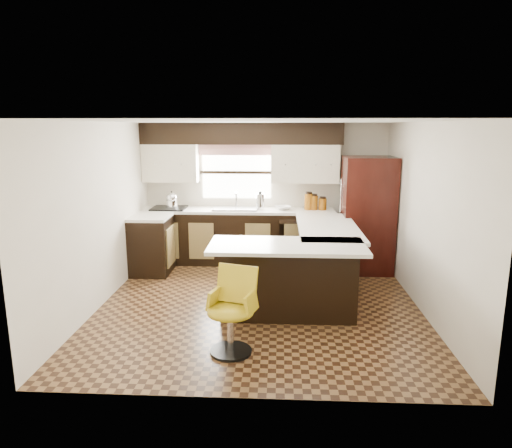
# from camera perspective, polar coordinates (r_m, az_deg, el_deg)

# --- Properties ---
(floor) EXTENTS (4.40, 4.40, 0.00)m
(floor) POSITION_cam_1_polar(r_m,az_deg,el_deg) (6.24, 0.42, -9.89)
(floor) COLOR #49301A
(floor) RESTS_ON ground
(ceiling) EXTENTS (4.40, 4.40, 0.00)m
(ceiling) POSITION_cam_1_polar(r_m,az_deg,el_deg) (5.79, 0.46, 12.71)
(ceiling) COLOR silver
(ceiling) RESTS_ON wall_back
(wall_back) EXTENTS (4.40, 0.00, 4.40)m
(wall_back) POSITION_cam_1_polar(r_m,az_deg,el_deg) (8.07, 1.14, 4.00)
(wall_back) COLOR beige
(wall_back) RESTS_ON floor
(wall_front) EXTENTS (4.40, 0.00, 4.40)m
(wall_front) POSITION_cam_1_polar(r_m,az_deg,el_deg) (3.77, -1.06, -5.48)
(wall_front) COLOR beige
(wall_front) RESTS_ON floor
(wall_left) EXTENTS (0.00, 4.40, 4.40)m
(wall_left) POSITION_cam_1_polar(r_m,az_deg,el_deg) (6.35, -18.86, 1.12)
(wall_left) COLOR beige
(wall_left) RESTS_ON floor
(wall_right) EXTENTS (0.00, 4.40, 4.40)m
(wall_right) POSITION_cam_1_polar(r_m,az_deg,el_deg) (6.18, 20.30, 0.72)
(wall_right) COLOR beige
(wall_right) RESTS_ON floor
(base_cab_back) EXTENTS (3.30, 0.60, 0.90)m
(base_cab_back) POSITION_cam_1_polar(r_m,az_deg,el_deg) (7.94, -2.20, -1.65)
(base_cab_back) COLOR black
(base_cab_back) RESTS_ON floor
(base_cab_left) EXTENTS (0.60, 0.70, 0.90)m
(base_cab_left) POSITION_cam_1_polar(r_m,az_deg,el_deg) (7.57, -12.90, -2.65)
(base_cab_left) COLOR black
(base_cab_left) RESTS_ON floor
(counter_back) EXTENTS (3.30, 0.60, 0.04)m
(counter_back) POSITION_cam_1_polar(r_m,az_deg,el_deg) (7.85, -2.23, 1.70)
(counter_back) COLOR silver
(counter_back) RESTS_ON base_cab_back
(counter_left) EXTENTS (0.60, 0.70, 0.04)m
(counter_left) POSITION_cam_1_polar(r_m,az_deg,el_deg) (7.46, -13.07, 0.86)
(counter_left) COLOR silver
(counter_left) RESTS_ON base_cab_left
(soffit) EXTENTS (3.40, 0.35, 0.36)m
(soffit) POSITION_cam_1_polar(r_m,az_deg,el_deg) (7.84, -1.86, 11.24)
(soffit) COLOR black
(soffit) RESTS_ON wall_back
(upper_cab_left) EXTENTS (0.94, 0.35, 0.64)m
(upper_cab_left) POSITION_cam_1_polar(r_m,az_deg,el_deg) (8.06, -10.59, 7.50)
(upper_cab_left) COLOR beige
(upper_cab_left) RESTS_ON wall_back
(upper_cab_right) EXTENTS (1.14, 0.35, 0.64)m
(upper_cab_right) POSITION_cam_1_polar(r_m,az_deg,el_deg) (7.84, 6.12, 7.52)
(upper_cab_right) COLOR beige
(upper_cab_right) RESTS_ON wall_back
(window_pane) EXTENTS (1.20, 0.02, 0.90)m
(window_pane) POSITION_cam_1_polar(r_m,az_deg,el_deg) (8.04, -2.44, 6.47)
(window_pane) COLOR white
(window_pane) RESTS_ON wall_back
(valance) EXTENTS (1.30, 0.06, 0.18)m
(valance) POSITION_cam_1_polar(r_m,az_deg,el_deg) (7.97, -2.50, 9.23)
(valance) COLOR #D19B93
(valance) RESTS_ON wall_back
(sink) EXTENTS (0.75, 0.45, 0.03)m
(sink) POSITION_cam_1_polar(r_m,az_deg,el_deg) (7.82, -2.61, 1.95)
(sink) COLOR #B2B2B7
(sink) RESTS_ON counter_back
(dishwasher) EXTENTS (0.58, 0.03, 0.78)m
(dishwasher) POSITION_cam_1_polar(r_m,az_deg,el_deg) (7.65, 5.09, -2.39)
(dishwasher) COLOR black
(dishwasher) RESTS_ON floor
(cooktop) EXTENTS (0.58, 0.50, 0.02)m
(cooktop) POSITION_cam_1_polar(r_m,az_deg,el_deg) (8.02, -10.82, 1.97)
(cooktop) COLOR black
(cooktop) RESTS_ON counter_back
(peninsula_long) EXTENTS (0.60, 1.95, 0.90)m
(peninsula_long) POSITION_cam_1_polar(r_m,az_deg,el_deg) (6.71, 8.39, -4.37)
(peninsula_long) COLOR black
(peninsula_long) RESTS_ON floor
(peninsula_return) EXTENTS (1.65, 0.60, 0.90)m
(peninsula_return) POSITION_cam_1_polar(r_m,az_deg,el_deg) (5.75, 4.03, -7.08)
(peninsula_return) COLOR black
(peninsula_return) RESTS_ON floor
(counter_pen_long) EXTENTS (0.84, 1.95, 0.04)m
(counter_pen_long) POSITION_cam_1_polar(r_m,az_deg,el_deg) (6.60, 8.95, -0.43)
(counter_pen_long) COLOR silver
(counter_pen_long) RESTS_ON peninsula_long
(counter_pen_return) EXTENTS (1.89, 0.84, 0.04)m
(counter_pen_return) POSITION_cam_1_polar(r_m,az_deg,el_deg) (5.53, 3.91, -2.76)
(counter_pen_return) COLOR silver
(counter_pen_return) RESTS_ON peninsula_return
(refrigerator) EXTENTS (0.80, 0.77, 1.87)m
(refrigerator) POSITION_cam_1_polar(r_m,az_deg,el_deg) (7.62, 13.69, 1.15)
(refrigerator) COLOR black
(refrigerator) RESTS_ON floor
(bar_chair) EXTENTS (0.61, 0.61, 0.91)m
(bar_chair) POSITION_cam_1_polar(r_m,az_deg,el_deg) (4.82, -3.21, -10.96)
(bar_chair) COLOR gold
(bar_chair) RESTS_ON floor
(kettle) EXTENTS (0.21, 0.21, 0.28)m
(kettle) POSITION_cam_1_polar(r_m,az_deg,el_deg) (7.98, -10.48, 3.06)
(kettle) COLOR silver
(kettle) RESTS_ON cooktop
(percolator) EXTENTS (0.14, 0.14, 0.27)m
(percolator) POSITION_cam_1_polar(r_m,az_deg,el_deg) (7.79, 0.53, 2.83)
(percolator) COLOR silver
(percolator) RESTS_ON counter_back
(mixing_bowl) EXTENTS (0.34, 0.34, 0.06)m
(mixing_bowl) POSITION_cam_1_polar(r_m,az_deg,el_deg) (7.80, 3.37, 2.04)
(mixing_bowl) COLOR white
(mixing_bowl) RESTS_ON counter_back
(canister_large) EXTENTS (0.14, 0.14, 0.27)m
(canister_large) POSITION_cam_1_polar(r_m,az_deg,el_deg) (7.82, 6.58, 2.78)
(canister_large) COLOR #84480B
(canister_large) RESTS_ON counter_back
(canister_med) EXTENTS (0.14, 0.14, 0.24)m
(canister_med) POSITION_cam_1_polar(r_m,az_deg,el_deg) (7.83, 7.22, 2.65)
(canister_med) COLOR #84480B
(canister_med) RESTS_ON counter_back
(canister_small) EXTENTS (0.14, 0.14, 0.19)m
(canister_small) POSITION_cam_1_polar(r_m,az_deg,el_deg) (7.85, 8.32, 2.47)
(canister_small) COLOR #84480B
(canister_small) RESTS_ON counter_back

